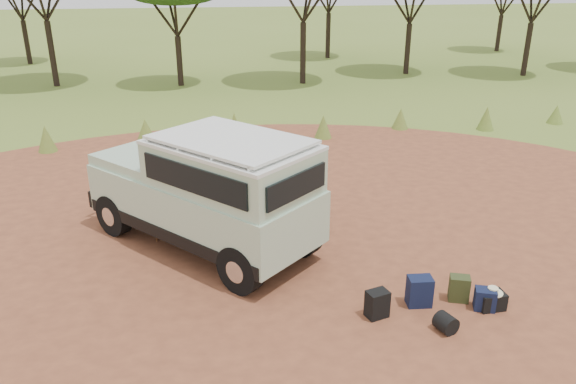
{
  "coord_description": "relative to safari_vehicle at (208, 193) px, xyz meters",
  "views": [
    {
      "loc": [
        -1.08,
        -9.76,
        5.61
      ],
      "look_at": [
        0.67,
        1.32,
        1.0
      ],
      "focal_mm": 35.0,
      "sensor_mm": 36.0,
      "label": 1
    }
  ],
  "objects": [
    {
      "name": "safari_vehicle",
      "position": [
        0.0,
        0.0,
        0.0
      ],
      "size": [
        4.99,
        5.18,
        2.53
      ],
      "rotation": [
        0.0,
        0.0,
        -0.83
      ],
      "color": "#A8C3A6",
      "rests_on": "ground"
    },
    {
      "name": "dirt_clearing",
      "position": [
        1.05,
        -0.99,
        -1.22
      ],
      "size": [
        23.0,
        23.0,
        0.01
      ],
      "primitive_type": "cylinder",
      "color": "brown",
      "rests_on": "ground"
    },
    {
      "name": "ground",
      "position": [
        1.05,
        -0.99,
        -1.22
      ],
      "size": [
        140.0,
        140.0,
        0.0
      ],
      "primitive_type": "plane",
      "color": "olive",
      "rests_on": "ground"
    },
    {
      "name": "walking_staff",
      "position": [
        -1.03,
        0.23,
        -0.54
      ],
      "size": [
        0.29,
        0.37,
        1.37
      ],
      "primitive_type": "cylinder",
      "rotation": [
        0.29,
        0.0,
        0.65
      ],
      "color": "brown",
      "rests_on": "ground"
    },
    {
      "name": "backpack_navy",
      "position": [
        3.55,
        -2.8,
        -0.95
      ],
      "size": [
        0.44,
        0.33,
        0.55
      ],
      "primitive_type": "cube",
      "rotation": [
        0.0,
        0.0,
        -0.08
      ],
      "color": "#131C3C",
      "rests_on": "ground"
    },
    {
      "name": "duffel_navy",
      "position": [
        4.63,
        -3.11,
        -1.02
      ],
      "size": [
        0.42,
        0.37,
        0.4
      ],
      "primitive_type": "cube",
      "rotation": [
        0.0,
        0.0,
        -0.36
      ],
      "color": "#131C3C",
      "rests_on": "ground"
    },
    {
      "name": "hard_case",
      "position": [
        4.76,
        -3.1,
        -1.06
      ],
      "size": [
        0.46,
        0.34,
        0.32
      ],
      "primitive_type": "cube",
      "rotation": [
        0.0,
        0.0,
        0.05
      ],
      "color": "black",
      "rests_on": "ground"
    },
    {
      "name": "stuff_sack",
      "position": [
        3.7,
        -3.6,
        -1.07
      ],
      "size": [
        0.4,
        0.4,
        0.32
      ],
      "primitive_type": "cylinder",
      "rotation": [
        1.57,
        0.0,
        0.35
      ],
      "color": "black",
      "rests_on": "ground"
    },
    {
      "name": "backpack_black",
      "position": [
        2.72,
        -3.03,
        -0.98
      ],
      "size": [
        0.42,
        0.36,
        0.49
      ],
      "primitive_type": "cube",
      "rotation": [
        0.0,
        0.0,
        0.29
      ],
      "color": "black",
      "rests_on": "ground"
    },
    {
      "name": "safari_hat",
      "position": [
        4.76,
        -3.1,
        -0.87
      ],
      "size": [
        0.35,
        0.35,
        0.1
      ],
      "color": "beige",
      "rests_on": "hard_case"
    },
    {
      "name": "backpack_olive",
      "position": [
        4.31,
        -2.78,
        -0.98
      ],
      "size": [
        0.41,
        0.35,
        0.48
      ],
      "primitive_type": "cube",
      "rotation": [
        0.0,
        0.0,
        -0.34
      ],
      "color": "#353E1D",
      "rests_on": "ground"
    },
    {
      "name": "grass_fringe",
      "position": [
        1.17,
        7.68,
        -0.82
      ],
      "size": [
        36.6,
        1.6,
        0.9
      ],
      "color": "olive",
      "rests_on": "ground"
    }
  ]
}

